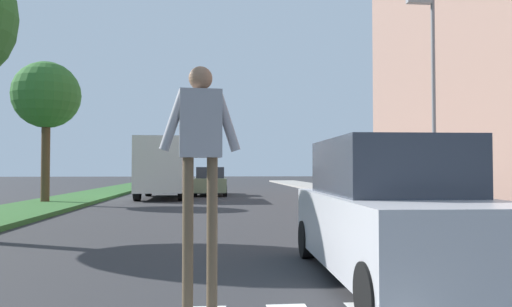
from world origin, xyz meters
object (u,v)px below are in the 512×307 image
object	(u,v)px
street_lamp_right	(431,83)
sedan_midblock	(210,182)
pedestrian_performer	(200,156)
truck_box_delivery	(164,167)
sedan_distant	(175,178)
suv_crossing	(391,213)
tree_far	(46,96)

from	to	relation	value
street_lamp_right	sedan_midblock	world-z (taller)	street_lamp_right
pedestrian_performer	truck_box_delivery	world-z (taller)	truck_box_delivery
pedestrian_performer	sedan_distant	xyz separation A→B (m)	(-3.00, 36.71, -0.88)
sedan_distant	sedan_midblock	bearing A→B (deg)	-76.74
suv_crossing	sedan_distant	bearing A→B (deg)	99.15
sedan_distant	truck_box_delivery	world-z (taller)	truck_box_delivery
street_lamp_right	sedan_distant	distance (m)	27.28
street_lamp_right	pedestrian_performer	bearing A→B (deg)	-123.33
sedan_midblock	truck_box_delivery	distance (m)	3.94
pedestrian_performer	suv_crossing	xyz separation A→B (m)	(2.58, 2.05, -0.73)
tree_far	street_lamp_right	size ratio (longest dim) A/B	0.80
street_lamp_right	sedan_distant	size ratio (longest dim) A/B	1.83
suv_crossing	sedan_midblock	distance (m)	22.13
sedan_midblock	truck_box_delivery	bearing A→B (deg)	-128.89
sedan_midblock	suv_crossing	bearing A→B (deg)	-83.27
truck_box_delivery	sedan_distant	bearing A→B (deg)	92.10
tree_far	street_lamp_right	xyz separation A→B (m)	(14.91, -4.96, -0.09)
pedestrian_performer	truck_box_delivery	size ratio (longest dim) A/B	0.40
suv_crossing	truck_box_delivery	size ratio (longest dim) A/B	0.75
street_lamp_right	sedan_midblock	distance (m)	14.90
pedestrian_performer	suv_crossing	bearing A→B (deg)	38.45
sedan_midblock	pedestrian_performer	bearing A→B (deg)	-89.97
street_lamp_right	tree_far	bearing A→B (deg)	161.61
tree_far	truck_box_delivery	xyz separation A→B (m)	(4.60, 4.08, -3.05)
street_lamp_right	suv_crossing	world-z (taller)	street_lamp_right
tree_far	sedan_distant	size ratio (longest dim) A/B	1.47
pedestrian_performer	truck_box_delivery	distance (m)	21.17
pedestrian_performer	sedan_midblock	distance (m)	24.04
tree_far	sedan_midblock	xyz separation A→B (m)	(7.02, 7.08, -3.92)
pedestrian_performer	truck_box_delivery	bearing A→B (deg)	96.58
pedestrian_performer	sedan_midblock	size ratio (longest dim) A/B	0.55
suv_crossing	sedan_midblock	size ratio (longest dim) A/B	1.03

